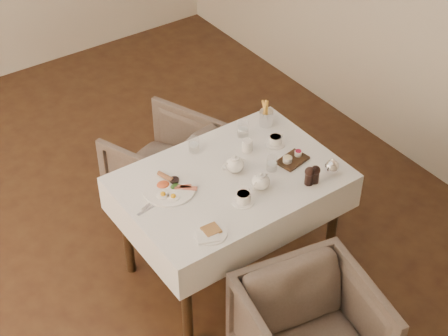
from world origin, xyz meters
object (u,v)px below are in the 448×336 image
armchair_near (310,336)px  teapot_centre (235,163)px  armchair_far (165,164)px  breakfast_plate (169,188)px  table (231,192)px

armchair_near → teapot_centre: size_ratio=4.64×
armchair_far → breakfast_plate: 0.92m
armchair_near → breakfast_plate: breakfast_plate is taller
breakfast_plate → teapot_centre: (0.40, -0.08, 0.05)m
table → breakfast_plate: (-0.35, 0.11, 0.13)m
table → armchair_far: bearing=88.7°
table → breakfast_plate: bearing=162.5°
table → armchair_far: (0.02, 0.81, -0.33)m
table → armchair_far: size_ratio=1.91×
armchair_far → teapot_centre: teapot_centre is taller
breakfast_plate → teapot_centre: 0.41m
teapot_centre → table: bearing=-141.3°
table → breakfast_plate: breakfast_plate is taller
table → armchair_near: (-0.11, -0.89, -0.32)m
table → armchair_near: table is taller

